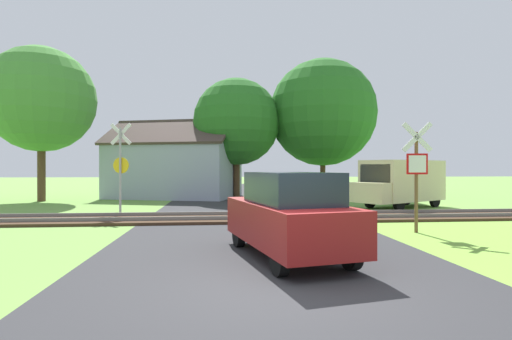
# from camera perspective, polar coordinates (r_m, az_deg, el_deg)

# --- Properties ---
(ground_plane) EXTENTS (160.00, 160.00, 0.00)m
(ground_plane) POSITION_cam_1_polar(r_m,az_deg,el_deg) (6.42, 3.57, -16.64)
(ground_plane) COLOR #6B9942
(road_asphalt) EXTENTS (7.26, 80.00, 0.01)m
(road_asphalt) POSITION_cam_1_polar(r_m,az_deg,el_deg) (8.34, 1.38, -12.66)
(road_asphalt) COLOR #2D2D30
(road_asphalt) RESTS_ON ground
(rail_track) EXTENTS (60.00, 2.60, 0.22)m
(rail_track) POSITION_cam_1_polar(r_m,az_deg,el_deg) (14.63, -1.59, -6.86)
(rail_track) COLOR #422D1E
(rail_track) RESTS_ON ground
(stop_sign_near) EXTENTS (0.87, 0.18, 3.20)m
(stop_sign_near) POSITION_cam_1_polar(r_m,az_deg,el_deg) (12.41, 21.97, 0.06)
(stop_sign_near) COLOR brown
(stop_sign_near) RESTS_ON ground
(crossing_sign_far) EXTENTS (0.86, 0.21, 3.65)m
(crossing_sign_far) POSITION_cam_1_polar(r_m,az_deg,el_deg) (16.55, -18.78, 0.94)
(crossing_sign_far) COLOR #9E9EA5
(crossing_sign_far) RESTS_ON ground
(house) EXTENTS (9.17, 7.64, 5.01)m
(house) POSITION_cam_1_polar(r_m,az_deg,el_deg) (26.17, -11.45, 0.18)
(house) COLOR #99A3B7
(house) RESTS_ON ground
(tree_left) EXTENTS (5.94, 5.94, 8.74)m
(tree_left) POSITION_cam_1_polar(r_m,az_deg,el_deg) (25.95, -28.33, 8.85)
(tree_left) COLOR #513823
(tree_left) RESTS_ON ground
(tree_center) EXTENTS (5.49, 5.49, 7.57)m
(tree_center) POSITION_cam_1_polar(r_m,az_deg,el_deg) (25.52, -2.79, 6.86)
(tree_center) COLOR #513823
(tree_center) RESTS_ON ground
(tree_right) EXTENTS (6.98, 6.98, 9.01)m
(tree_right) POSITION_cam_1_polar(r_m,az_deg,el_deg) (26.79, 9.53, 8.07)
(tree_right) COLOR #513823
(tree_right) RESTS_ON ground
(mail_truck) EXTENTS (5.16, 4.08, 2.24)m
(mail_truck) POSITION_cam_1_polar(r_m,az_deg,el_deg) (20.06, 19.97, -1.57)
(mail_truck) COLOR beige
(mail_truck) RESTS_ON ground
(parked_car) EXTENTS (2.44, 4.26, 1.78)m
(parked_car) POSITION_cam_1_polar(r_m,az_deg,el_deg) (8.41, 4.67, -6.39)
(parked_car) COLOR maroon
(parked_car) RESTS_ON ground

